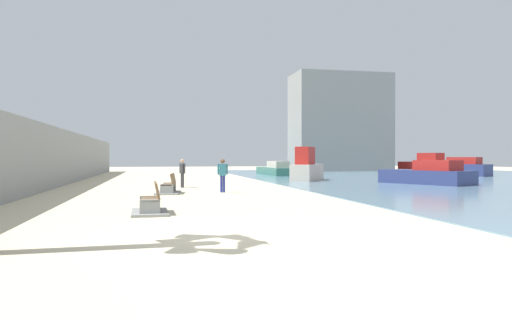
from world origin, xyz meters
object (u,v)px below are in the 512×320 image
at_px(bench_near, 150,206).
at_px(person_walking, 223,173).
at_px(boat_distant, 276,170).
at_px(boat_mid_bay, 428,175).
at_px(person_standing, 182,171).
at_px(boat_nearest, 307,168).
at_px(boat_outer, 426,164).
at_px(boat_far_left, 456,168).
at_px(bench_far, 169,189).

distance_m(bench_near, person_walking, 9.01).
xyz_separation_m(bench_near, boat_distant, (11.54, 29.31, 0.31)).
distance_m(boat_distant, boat_mid_bay, 17.94).
bearing_deg(person_standing, boat_distant, 59.69).
bearing_deg(boat_mid_bay, boat_nearest, 135.91).
distance_m(boat_outer, boat_far_left, 14.16).
distance_m(person_walking, boat_far_left, 29.05).
bearing_deg(boat_far_left, boat_nearest, -160.11).
bearing_deg(boat_outer, boat_distant, -158.78).
bearing_deg(boat_mid_bay, bench_near, -144.53).
xyz_separation_m(boat_outer, boat_far_left, (-5.03, -13.23, -0.15)).
distance_m(person_standing, boat_nearest, 11.14).
bearing_deg(bench_near, boat_distant, 68.51).
relative_size(person_walking, boat_mid_bay, 0.27).
bearing_deg(boat_far_left, person_walking, -146.58).
relative_size(bench_far, person_standing, 1.35).
bearing_deg(bench_near, boat_nearest, 58.72).
height_order(bench_near, person_walking, person_walking).
bearing_deg(person_walking, bench_near, -112.49).
distance_m(person_walking, boat_outer, 41.37).
bearing_deg(boat_nearest, boat_distant, 87.86).
bearing_deg(bench_near, boat_mid_bay, 35.47).
bearing_deg(person_standing, bench_far, -101.57).
relative_size(bench_far, boat_outer, 0.32).
xyz_separation_m(bench_far, person_walking, (2.65, 0.18, 0.74)).
bearing_deg(bench_far, person_standing, 78.43).
bearing_deg(bench_near, boat_outer, 48.92).
xyz_separation_m(boat_distant, boat_mid_bay, (5.77, -16.98, 0.08)).
bearing_deg(boat_outer, person_walking, -135.04).
relative_size(bench_near, boat_mid_bay, 0.34).
relative_size(boat_distant, boat_far_left, 1.21).
bearing_deg(boat_mid_bay, boat_distant, 108.75).
distance_m(person_walking, boat_distant, 22.52).
height_order(person_standing, boat_outer, boat_outer).
bearing_deg(bench_far, boat_outer, 42.65).
xyz_separation_m(bench_near, boat_outer, (32.71, 37.53, 0.64)).
xyz_separation_m(bench_far, boat_nearest, (10.34, 10.20, 0.71)).
height_order(person_standing, boat_mid_bay, person_standing).
distance_m(bench_near, boat_far_left, 36.84).
bearing_deg(person_standing, boat_nearest, 31.88).
xyz_separation_m(person_walking, boat_outer, (29.28, 29.23, -0.10)).
relative_size(person_standing, boat_distant, 0.21).
xyz_separation_m(bench_near, boat_nearest, (11.13, 18.31, 0.71)).
height_order(bench_near, boat_outer, boat_outer).
relative_size(bench_near, boat_nearest, 0.42).
height_order(boat_distant, boat_outer, boat_outer).
xyz_separation_m(person_walking, boat_nearest, (7.69, 10.01, -0.03)).
relative_size(person_walking, person_standing, 1.01).
height_order(bench_far, boat_outer, boat_outer).
bearing_deg(person_standing, boat_mid_bay, -0.37).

